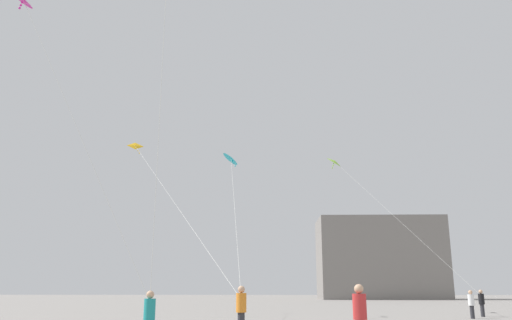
{
  "coord_description": "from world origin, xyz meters",
  "views": [
    {
      "loc": [
        1.25,
        -4.76,
        1.71
      ],
      "look_at": [
        0.0,
        15.55,
        6.81
      ],
      "focal_mm": 36.12,
      "sensor_mm": 36.0,
      "label": 1
    }
  ],
  "objects_px": {
    "kite_amber_delta": "(139,151)",
    "building_left_hall": "(379,258)",
    "kite_lime_diamond": "(335,162)",
    "person_in_orange": "(241,308)",
    "person_in_black": "(482,302)",
    "kite_cyan_diamond": "(231,159)",
    "kite_magenta_diamond": "(25,3)",
    "person_in_white": "(471,303)",
    "person_in_teal": "(149,315)",
    "person_in_red": "(360,314)"
  },
  "relations": [
    {
      "from": "person_in_orange",
      "to": "kite_magenta_diamond",
      "type": "xyz_separation_m",
      "value": [
        -8.99,
        -1.87,
        12.27
      ]
    },
    {
      "from": "person_in_black",
      "to": "kite_magenta_diamond",
      "type": "xyz_separation_m",
      "value": [
        -23.01,
        -16.02,
        12.36
      ]
    },
    {
      "from": "building_left_hall",
      "to": "person_in_white",
      "type": "bearing_deg",
      "value": -94.75
    },
    {
      "from": "kite_magenta_diamond",
      "to": "kite_lime_diamond",
      "type": "bearing_deg",
      "value": 57.26
    },
    {
      "from": "person_in_teal",
      "to": "person_in_white",
      "type": "relative_size",
      "value": 1.01
    },
    {
      "from": "kite_magenta_diamond",
      "to": "person_in_teal",
      "type": "bearing_deg",
      "value": -17.24
    },
    {
      "from": "person_in_white",
      "to": "building_left_hall",
      "type": "distance_m",
      "value": 59.88
    },
    {
      "from": "kite_cyan_diamond",
      "to": "kite_magenta_diamond",
      "type": "distance_m",
      "value": 18.09
    },
    {
      "from": "kite_amber_delta",
      "to": "person_in_orange",
      "type": "bearing_deg",
      "value": -61.35
    },
    {
      "from": "person_in_orange",
      "to": "kite_magenta_diamond",
      "type": "bearing_deg",
      "value": 93.54
    },
    {
      "from": "person_in_orange",
      "to": "person_in_teal",
      "type": "relative_size",
      "value": 1.1
    },
    {
      "from": "person_in_teal",
      "to": "kite_amber_delta",
      "type": "relative_size",
      "value": 0.09
    },
    {
      "from": "person_in_teal",
      "to": "building_left_hall",
      "type": "xyz_separation_m",
      "value": [
        20.12,
        75.19,
        5.91
      ]
    },
    {
      "from": "person_in_white",
      "to": "kite_amber_delta",
      "type": "xyz_separation_m",
      "value": [
        -22.32,
        5.77,
        11.23
      ]
    },
    {
      "from": "kite_cyan_diamond",
      "to": "kite_magenta_diamond",
      "type": "relative_size",
      "value": 1.24
    },
    {
      "from": "person_in_orange",
      "to": "kite_lime_diamond",
      "type": "bearing_deg",
      "value": -23.6
    },
    {
      "from": "building_left_hall",
      "to": "kite_amber_delta",
      "type": "bearing_deg",
      "value": -116.95
    },
    {
      "from": "person_in_black",
      "to": "kite_lime_diamond",
      "type": "bearing_deg",
      "value": 28.81
    },
    {
      "from": "person_in_red",
      "to": "building_left_hall",
      "type": "height_order",
      "value": "building_left_hall"
    },
    {
      "from": "kite_cyan_diamond",
      "to": "building_left_hall",
      "type": "relative_size",
      "value": 0.73
    },
    {
      "from": "kite_lime_diamond",
      "to": "building_left_hall",
      "type": "xyz_separation_m",
      "value": [
        11.76,
        50.16,
        -5.06
      ]
    },
    {
      "from": "kite_lime_diamond",
      "to": "person_in_orange",
      "type": "bearing_deg",
      "value": -105.38
    },
    {
      "from": "person_in_white",
      "to": "kite_cyan_diamond",
      "type": "height_order",
      "value": "kite_cyan_diamond"
    },
    {
      "from": "person_in_orange",
      "to": "person_in_teal",
      "type": "height_order",
      "value": "person_in_orange"
    },
    {
      "from": "kite_amber_delta",
      "to": "kite_cyan_diamond",
      "type": "xyz_separation_m",
      "value": [
        7.57,
        -3.06,
        -1.5
      ]
    },
    {
      "from": "person_in_black",
      "to": "building_left_hall",
      "type": "height_order",
      "value": "building_left_hall"
    },
    {
      "from": "person_in_white",
      "to": "building_left_hall",
      "type": "height_order",
      "value": "building_left_hall"
    },
    {
      "from": "person_in_black",
      "to": "kite_lime_diamond",
      "type": "xyz_separation_m",
      "value": [
        -8.21,
        7.0,
        10.97
      ]
    },
    {
      "from": "person_in_black",
      "to": "kite_cyan_diamond",
      "type": "height_order",
      "value": "kite_cyan_diamond"
    },
    {
      "from": "person_in_black",
      "to": "person_in_white",
      "type": "relative_size",
      "value": 1.01
    },
    {
      "from": "building_left_hall",
      "to": "person_in_black",
      "type": "bearing_deg",
      "value": -93.55
    },
    {
      "from": "kite_lime_diamond",
      "to": "kite_cyan_diamond",
      "type": "bearing_deg",
      "value": -140.64
    },
    {
      "from": "person_in_black",
      "to": "person_in_white",
      "type": "xyz_separation_m",
      "value": [
        -1.38,
        -2.21,
        -0.01
      ]
    },
    {
      "from": "person_in_red",
      "to": "kite_lime_diamond",
      "type": "relative_size",
      "value": 0.17
    },
    {
      "from": "person_in_teal",
      "to": "person_in_orange",
      "type": "bearing_deg",
      "value": -73.83
    },
    {
      "from": "person_in_black",
      "to": "person_in_teal",
      "type": "xyz_separation_m",
      "value": [
        -16.57,
        -18.02,
        -0.0
      ]
    },
    {
      "from": "kite_lime_diamond",
      "to": "kite_magenta_diamond",
      "type": "bearing_deg",
      "value": -122.74
    },
    {
      "from": "kite_cyan_diamond",
      "to": "person_in_black",
      "type": "bearing_deg",
      "value": -1.78
    },
    {
      "from": "kite_cyan_diamond",
      "to": "kite_lime_diamond",
      "type": "height_order",
      "value": "kite_lime_diamond"
    },
    {
      "from": "person_in_white",
      "to": "person_in_orange",
      "type": "bearing_deg",
      "value": -8.8
    },
    {
      "from": "person_in_orange",
      "to": "kite_cyan_diamond",
      "type": "distance_m",
      "value": 17.66
    },
    {
      "from": "person_in_white",
      "to": "kite_magenta_diamond",
      "type": "distance_m",
      "value": 28.49
    },
    {
      "from": "person_in_black",
      "to": "kite_lime_diamond",
      "type": "distance_m",
      "value": 15.39
    },
    {
      "from": "person_in_red",
      "to": "kite_lime_diamond",
      "type": "distance_m",
      "value": 28.14
    },
    {
      "from": "kite_amber_delta",
      "to": "building_left_hall",
      "type": "relative_size",
      "value": 0.92
    },
    {
      "from": "kite_cyan_diamond",
      "to": "kite_lime_diamond",
      "type": "relative_size",
      "value": 1.39
    },
    {
      "from": "building_left_hall",
      "to": "kite_magenta_diamond",
      "type": "bearing_deg",
      "value": -109.95
    },
    {
      "from": "person_in_teal",
      "to": "building_left_hall",
      "type": "relative_size",
      "value": 0.08
    },
    {
      "from": "person_in_orange",
      "to": "person_in_red",
      "type": "bearing_deg",
      "value": -148.79
    },
    {
      "from": "kite_cyan_diamond",
      "to": "person_in_white",
      "type": "bearing_deg",
      "value": -10.42
    }
  ]
}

